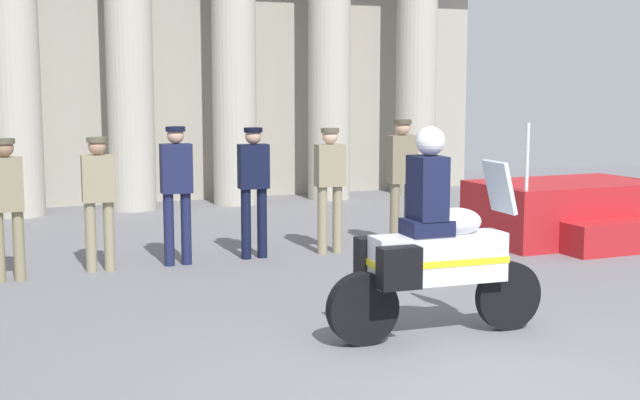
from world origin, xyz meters
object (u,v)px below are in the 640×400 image
officer_in_row_1 (7,198)px  motorcycle_with_rider (431,251)px  officer_in_row_4 (254,181)px  officer_in_row_5 (330,180)px  officer_in_row_3 (177,184)px  officer_in_row_6 (402,173)px  officer_in_row_2 (98,193)px  reviewing_stand (569,213)px

officer_in_row_1 → motorcycle_with_rider: 5.09m
officer_in_row_4 → officer_in_row_5: bearing=180.0°
officer_in_row_3 → officer_in_row_6: officer_in_row_6 is taller
officer_in_row_5 → officer_in_row_6: bearing=179.6°
officer_in_row_5 → officer_in_row_6: (1.05, -0.07, 0.06)m
officer_in_row_1 → officer_in_row_5: size_ratio=0.98×
officer_in_row_2 → officer_in_row_6: (4.07, -0.12, 0.09)m
officer_in_row_4 → officer_in_row_1: bearing=7.2°
reviewing_stand → officer_in_row_3: reviewing_stand is taller
officer_in_row_2 → officer_in_row_4: officer_in_row_4 is taller
reviewing_stand → officer_in_row_5: (-3.53, 0.53, 0.58)m
officer_in_row_5 → officer_in_row_2: bearing=2.8°
reviewing_stand → officer_in_row_1: reviewing_stand is taller
officer_in_row_1 → officer_in_row_6: 5.13m
reviewing_stand → officer_in_row_5: reviewing_stand is taller
officer_in_row_1 → officer_in_row_2: size_ratio=1.01×
officer_in_row_3 → officer_in_row_6: 3.12m
officer_in_row_2 → officer_in_row_3: bearing=-176.9°
officer_in_row_1 → officer_in_row_3: size_ratio=0.95×
officer_in_row_3 → officer_in_row_1: bearing=8.1°
reviewing_stand → officer_in_row_2: 6.61m
officer_in_row_2 → officer_in_row_6: size_ratio=0.92×
officer_in_row_3 → officer_in_row_4: 1.02m
officer_in_row_5 → officer_in_row_4: bearing=-0.0°
officer_in_row_4 → officer_in_row_5: 1.05m
officer_in_row_4 → reviewing_stand: bearing=176.2°
officer_in_row_2 → officer_in_row_6: 4.08m
reviewing_stand → officer_in_row_1: bearing=177.0°
reviewing_stand → officer_in_row_6: (-2.48, 0.45, 0.64)m
officer_in_row_1 → officer_in_row_2: (1.06, 0.17, -0.01)m
reviewing_stand → officer_in_row_4: reviewing_stand is taller
officer_in_row_4 → motorcycle_with_rider: (0.29, -4.04, -0.22)m
officer_in_row_5 → motorcycle_with_rider: size_ratio=0.80×
officer_in_row_2 → motorcycle_with_rider: bearing=123.1°
reviewing_stand → officer_in_row_3: 5.67m
officer_in_row_1 → reviewing_stand: bearing=-179.4°
reviewing_stand → officer_in_row_2: (-6.56, 0.57, 0.55)m
officer_in_row_2 → motorcycle_with_rider: size_ratio=0.78×
officer_in_row_1 → officer_in_row_4: bearing=-172.8°
reviewing_stand → officer_in_row_4: size_ratio=1.51×
reviewing_stand → officer_in_row_1: 7.65m
reviewing_stand → officer_in_row_2: size_ratio=1.58×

